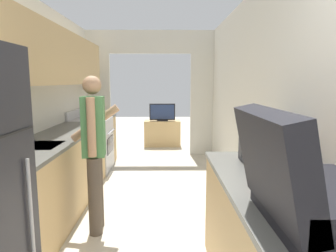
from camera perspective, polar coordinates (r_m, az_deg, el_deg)
name	(u,v)px	position (r m, az deg, el deg)	size (l,w,h in m)	color
wall_left	(23,83)	(3.55, -25.83, 7.39)	(0.38, 7.72, 2.50)	silver
wall_right	(272,109)	(2.96, 19.16, 3.06)	(0.06, 7.72, 2.50)	silver
wall_far_with_doorway	(150,85)	(6.08, -3.38, 7.84)	(2.92, 0.06, 2.50)	silver
counter_left	(62,169)	(3.90, -19.51, -7.82)	(0.62, 3.90, 0.89)	tan
range_oven	(92,144)	(5.25, -14.33, -3.39)	(0.66, 0.74, 1.03)	#B7B7BC
person	(94,151)	(3.05, -13.86, -4.57)	(0.51, 0.40, 1.56)	#4C4238
suitcase	(305,191)	(1.41, 24.68, -11.10)	(0.54, 0.66, 0.51)	black
microwave	(271,148)	(2.31, 19.00, -3.91)	(0.36, 0.49, 0.28)	black
book_stack	(277,180)	(1.90, 20.00, -9.69)	(0.23, 0.31, 0.08)	white
tv_cabinet	(162,133)	(7.05, -1.08, -1.36)	(0.84, 0.42, 0.60)	tan
television	(162,112)	(6.94, -1.09, 2.61)	(0.59, 0.16, 0.40)	black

